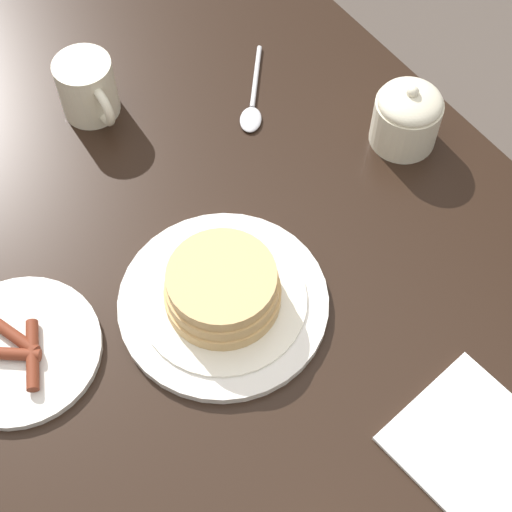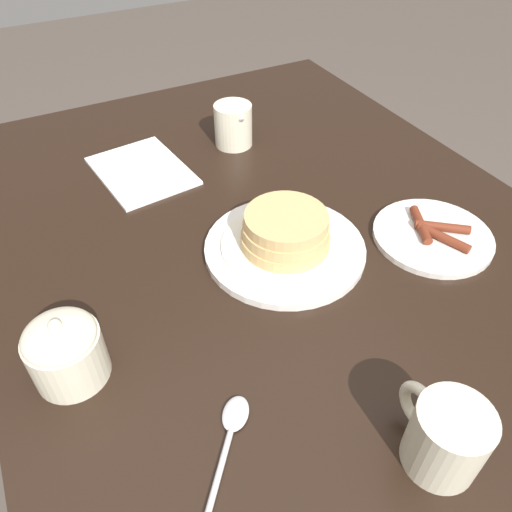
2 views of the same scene
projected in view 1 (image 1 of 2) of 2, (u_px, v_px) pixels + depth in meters
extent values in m
plane|color=#51473F|center=(230.00, 483.00, 1.58)|extent=(8.00, 8.00, 0.00)
cube|color=black|center=(211.00, 305.00, 0.93)|extent=(1.31, 0.88, 0.03)
cube|color=black|center=(215.00, 96.00, 1.63)|extent=(0.07, 0.07, 0.75)
cylinder|color=white|center=(223.00, 302.00, 0.91)|extent=(0.25, 0.25, 0.01)
cylinder|color=white|center=(223.00, 299.00, 0.90)|extent=(0.19, 0.19, 0.00)
cylinder|color=tan|center=(223.00, 295.00, 0.90)|extent=(0.13, 0.13, 0.02)
cylinder|color=tan|center=(222.00, 287.00, 0.88)|extent=(0.13, 0.13, 0.02)
cylinder|color=tan|center=(222.00, 279.00, 0.86)|extent=(0.12, 0.12, 0.02)
cylinder|color=silver|center=(19.00, 350.00, 0.88)|extent=(0.19, 0.19, 0.01)
cylinder|color=maroon|center=(9.00, 332.00, 0.88)|extent=(0.08, 0.04, 0.01)
cylinder|color=maroon|center=(32.00, 355.00, 0.86)|extent=(0.08, 0.05, 0.01)
cylinder|color=maroon|center=(3.00, 353.00, 0.87)|extent=(0.06, 0.07, 0.01)
cylinder|color=beige|center=(87.00, 87.00, 1.04)|extent=(0.08, 0.08, 0.08)
torus|color=beige|center=(101.00, 105.00, 1.02)|extent=(0.06, 0.01, 0.06)
cylinder|color=#472819|center=(82.00, 68.00, 1.01)|extent=(0.07, 0.07, 0.00)
cylinder|color=beige|center=(406.00, 122.00, 1.02)|extent=(0.09, 0.09, 0.07)
ellipsoid|color=beige|center=(410.00, 102.00, 0.99)|extent=(0.08, 0.08, 0.03)
sphere|color=beige|center=(413.00, 92.00, 0.97)|extent=(0.02, 0.02, 0.02)
cube|color=white|center=(491.00, 461.00, 0.82)|extent=(0.21, 0.17, 0.01)
cylinder|color=silver|center=(256.00, 76.00, 1.10)|extent=(0.09, 0.08, 0.01)
ellipsoid|color=silver|center=(251.00, 120.00, 1.06)|extent=(0.05, 0.05, 0.01)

